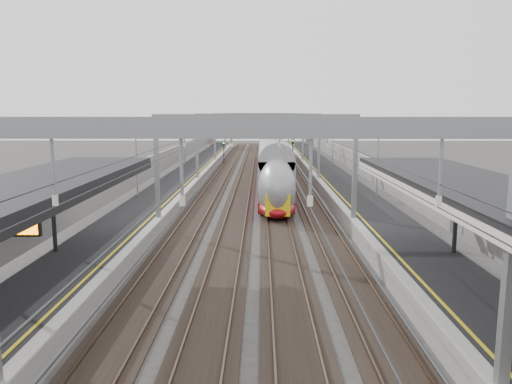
{
  "coord_description": "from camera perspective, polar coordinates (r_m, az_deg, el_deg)",
  "views": [
    {
      "loc": [
        0.35,
        -9.5,
        7.7
      ],
      "look_at": [
        0.0,
        23.79,
        2.38
      ],
      "focal_mm": 35.0,
      "sensor_mm": 36.0,
      "label": 1
    }
  ],
  "objects": [
    {
      "name": "overhead_line",
      "position": [
        61.14,
        0.28,
        7.62
      ],
      "size": [
        13.0,
        140.0,
        6.6
      ],
      "color": "gray",
      "rests_on": "platform_left"
    },
    {
      "name": "overbridge",
      "position": [
        109.53,
        0.43,
        7.82
      ],
      "size": [
        22.0,
        2.2,
        6.9
      ],
      "color": "gray",
      "rests_on": "ground"
    },
    {
      "name": "wall_left",
      "position": [
        56.04,
        -11.3,
        2.65
      ],
      "size": [
        0.3,
        120.0,
        3.2
      ],
      "primitive_type": "cube",
      "color": "gray",
      "rests_on": "ground"
    },
    {
      "name": "platform_left",
      "position": [
        55.6,
        -8.04,
        1.55
      ],
      "size": [
        4.0,
        120.0,
        1.0
      ],
      "primitive_type": "cube",
      "color": "black",
      "rests_on": "ground"
    },
    {
      "name": "signal_red_far",
      "position": [
        80.64,
        4.21,
        5.29
      ],
      "size": [
        0.32,
        0.32,
        3.48
      ],
      "color": "black",
      "rests_on": "ground"
    },
    {
      "name": "signal_green",
      "position": [
        74.1,
        -3.71,
        4.97
      ],
      "size": [
        0.32,
        0.32,
        3.48
      ],
      "color": "black",
      "rests_on": "ground"
    },
    {
      "name": "signal_red_near",
      "position": [
        72.91,
        2.86,
        4.91
      ],
      "size": [
        0.32,
        0.32,
        3.48
      ],
      "color": "black",
      "rests_on": "ground"
    },
    {
      "name": "train",
      "position": [
        57.78,
        1.75,
        3.56
      ],
      "size": [
        2.78,
        50.59,
        4.39
      ],
      "color": "#9F0E14",
      "rests_on": "ground"
    },
    {
      "name": "platform_right",
      "position": [
        55.5,
        8.53,
        1.52
      ],
      "size": [
        4.0,
        120.0,
        1.0
      ],
      "primitive_type": "cube",
      "color": "black",
      "rests_on": "ground"
    },
    {
      "name": "wall_right",
      "position": [
        55.9,
        11.81,
        2.62
      ],
      "size": [
        0.3,
        120.0,
        3.2
      ],
      "primitive_type": "cube",
      "color": "gray",
      "rests_on": "ground"
    },
    {
      "name": "tracks",
      "position": [
        55.03,
        0.23,
        1.08
      ],
      "size": [
        11.4,
        140.0,
        0.2
      ],
      "color": "black",
      "rests_on": "ground"
    }
  ]
}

